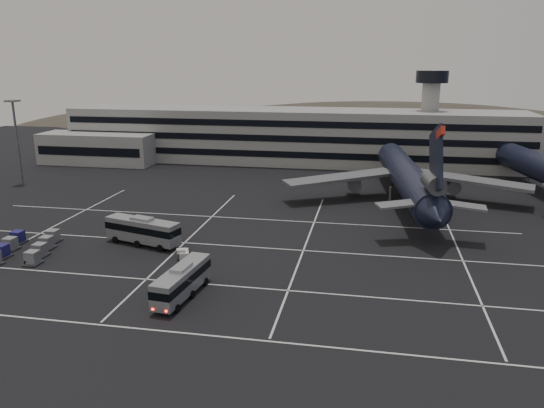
{
  "coord_description": "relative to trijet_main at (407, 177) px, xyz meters",
  "views": [
    {
      "loc": [
        20.96,
        -67.47,
        26.53
      ],
      "look_at": [
        6.21,
        10.22,
        5.0
      ],
      "focal_mm": 35.0,
      "sensor_mm": 36.0,
      "label": 1
    }
  ],
  "objects": [
    {
      "name": "lightpole_left",
      "position": [
        -82.83,
        2.18,
        6.57
      ],
      "size": [
        2.4,
        2.4,
        18.28
      ],
      "color": "slate",
      "rests_on": "ground"
    },
    {
      "name": "ground",
      "position": [
        -27.83,
        -32.82,
        -5.25
      ],
      "size": [
        260.0,
        260.0,
        0.0
      ],
      "primitive_type": "plane",
      "color": "black",
      "rests_on": "ground"
    },
    {
      "name": "terminal",
      "position": [
        -30.78,
        38.32,
        1.68
      ],
      "size": [
        125.0,
        26.0,
        24.0
      ],
      "color": "gray",
      "rests_on": "ground"
    },
    {
      "name": "bus_far",
      "position": [
        -39.57,
        -30.69,
        -2.93
      ],
      "size": [
        12.29,
        5.93,
        4.23
      ],
      "rotation": [
        0.0,
        0.0,
        1.29
      ],
      "color": "gray",
      "rests_on": "ground"
    },
    {
      "name": "bus_near",
      "position": [
        -27.59,
        -46.78,
        -3.15
      ],
      "size": [
        3.7,
        11.1,
        3.85
      ],
      "rotation": [
        0.0,
        0.0,
        -0.11
      ],
      "color": "gray",
      "rests_on": "ground"
    },
    {
      "name": "trijet_main",
      "position": [
        0.0,
        0.0,
        0.0
      ],
      "size": [
        47.22,
        57.69,
        18.08
      ],
      "rotation": [
        0.0,
        0.0,
        0.1
      ],
      "color": "black",
      "rests_on": "ground"
    },
    {
      "name": "tug_b",
      "position": [
        -31.66,
        -35.03,
        -4.58
      ],
      "size": [
        2.18,
        2.68,
        1.51
      ],
      "rotation": [
        0.0,
        0.0,
        0.38
      ],
      "color": "silver",
      "rests_on": "ground"
    },
    {
      "name": "uld_cluster",
      "position": [
        -54.56,
        -37.25,
        -4.33
      ],
      "size": [
        9.94,
        12.9,
        1.88
      ],
      "rotation": [
        0.0,
        0.0,
        0.29
      ],
      "color": "#2D2D30",
      "rests_on": "ground"
    },
    {
      "name": "hills",
      "position": [
        -9.84,
        137.18,
        -17.32
      ],
      "size": [
        352.0,
        180.0,
        44.0
      ],
      "color": "#38332B",
      "rests_on": "ground"
    },
    {
      "name": "trijet_far",
      "position": [
        26.88,
        18.36,
        0.18
      ],
      "size": [
        20.12,
        57.43,
        18.08
      ],
      "rotation": [
        0.0,
        0.0,
        0.19
      ],
      "color": "black",
      "rests_on": "ground"
    },
    {
      "name": "tug_a",
      "position": [
        -43.02,
        -21.59,
        -4.7
      ],
      "size": [
        1.41,
        2.07,
        1.24
      ],
      "rotation": [
        0.0,
        0.0,
        0.13
      ],
      "color": "silver",
      "rests_on": "ground"
    },
    {
      "name": "lane_markings",
      "position": [
        -26.88,
        -32.1,
        -5.24
      ],
      "size": [
        90.0,
        55.62,
        0.01
      ],
      "color": "silver",
      "rests_on": "ground"
    }
  ]
}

